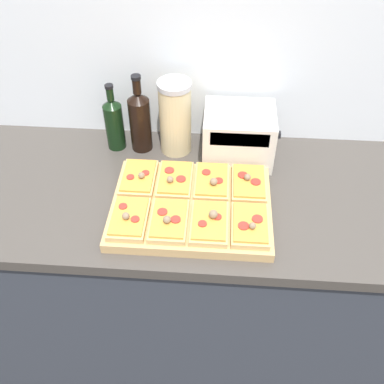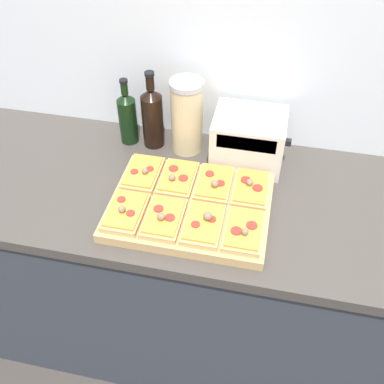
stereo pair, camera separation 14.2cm
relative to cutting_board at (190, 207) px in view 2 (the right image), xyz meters
The scene contains 15 objects.
wall_back 0.55m from the cutting_board, 84.76° to the left, with size 6.00×0.06×2.50m.
kitchen_counter 0.48m from the cutting_board, 65.58° to the left, with size 2.63×0.67×0.91m.
cutting_board is the anchor object (origin of this frame).
pizza_slice_back_left 0.21m from the cutting_board, 153.28° to the left, with size 0.11×0.17×0.05m.
pizza_slice_back_midleft 0.11m from the cutting_board, 123.71° to the left, with size 0.11×0.17×0.05m.
pizza_slice_back_midright 0.11m from the cutting_board, 56.23° to the left, with size 0.11×0.17×0.05m.
pizza_slice_back_right 0.21m from the cutting_board, 26.81° to the left, with size 0.11×0.17×0.05m.
pizza_slice_front_left 0.21m from the cutting_board, 153.19° to the right, with size 0.11×0.17×0.05m.
pizza_slice_front_midleft 0.11m from the cutting_board, 123.36° to the right, with size 0.11×0.17×0.05m.
pizza_slice_front_midright 0.11m from the cutting_board, 56.28° to the right, with size 0.11×0.17×0.06m.
pizza_slice_front_right 0.21m from the cutting_board, 26.89° to the right, with size 0.11×0.17×0.05m.
olive_oil_bottle 0.44m from the cutting_board, 133.70° to the left, with size 0.07×0.07×0.26m.
wine_bottle 0.39m from the cutting_board, 123.21° to the left, with size 0.08×0.08×0.30m.
grain_jar_tall 0.35m from the cutting_board, 104.19° to the left, with size 0.12×0.12×0.28m.
toaster_oven 0.33m from the cutting_board, 63.27° to the left, with size 0.27×0.20×0.19m.
Camera 2 is at (0.17, -0.75, 1.95)m, focal length 42.00 mm.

